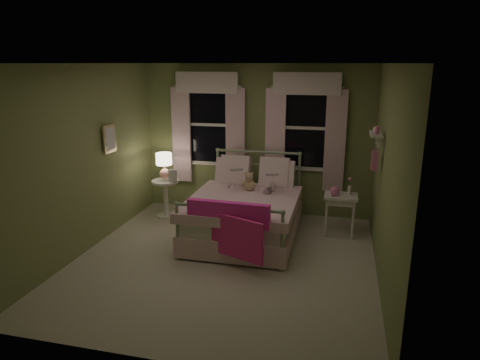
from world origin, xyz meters
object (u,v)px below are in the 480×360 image
(nightstand_left, at_px, (166,193))
(table_lamp, at_px, (164,163))
(child_right, at_px, (269,175))
(nightstand_right, at_px, (341,201))
(child_left, at_px, (234,170))
(bed, at_px, (245,213))
(teddy_bear, at_px, (249,183))

(nightstand_left, height_order, table_lamp, table_lamp)
(child_right, xyz_separation_m, nightstand_right, (1.13, -0.01, -0.34))
(nightstand_left, bearing_deg, child_right, -4.29)
(child_left, relative_size, nightstand_right, 1.15)
(bed, xyz_separation_m, child_right, (0.28, 0.42, 0.51))
(nightstand_right, bearing_deg, child_left, 179.57)
(bed, bearing_deg, teddy_bear, 90.00)
(nightstand_right, bearing_deg, bed, -163.84)
(bed, bearing_deg, child_left, 123.60)
(teddy_bear, relative_size, nightstand_right, 0.49)
(teddy_bear, xyz_separation_m, nightstand_left, (-1.55, 0.30, -0.37))
(child_left, bearing_deg, bed, 113.19)
(teddy_bear, relative_size, nightstand_left, 0.48)
(bed, xyz_separation_m, nightstand_left, (-1.55, 0.56, 0.03))
(child_right, relative_size, table_lamp, 1.45)
(bed, relative_size, nightstand_left, 3.13)
(teddy_bear, bearing_deg, table_lamp, 169.21)
(child_left, xyz_separation_m, nightstand_right, (1.69, -0.01, -0.39))
(bed, height_order, table_lamp, bed)
(nightstand_left, distance_m, nightstand_right, 2.97)
(bed, bearing_deg, nightstand_right, 16.16)
(child_left, distance_m, table_lamp, 1.28)
(bed, height_order, child_right, child_right)
(child_left, bearing_deg, child_right, 169.59)
(table_lamp, bearing_deg, nightstand_left, -90.00)
(nightstand_left, height_order, nightstand_right, same)
(child_left, relative_size, child_right, 1.13)
(table_lamp, distance_m, nightstand_right, 2.99)
(child_right, relative_size, nightstand_right, 1.02)
(child_right, bearing_deg, nightstand_left, -5.94)
(teddy_bear, height_order, nightstand_right, teddy_bear)
(child_right, distance_m, nightstand_left, 1.90)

